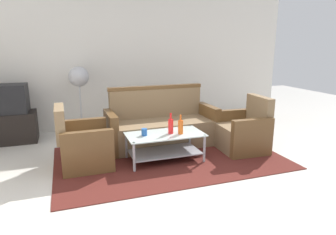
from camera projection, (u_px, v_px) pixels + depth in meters
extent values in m
plane|color=beige|center=(203.00, 184.00, 3.63)|extent=(14.00, 14.00, 0.00)
cube|color=silver|center=(140.00, 57.00, 6.10)|extent=(6.52, 0.12, 2.80)
cube|color=#511E19|center=(169.00, 158.00, 4.46)|extent=(3.26, 2.02, 0.01)
cube|color=#7F6647|center=(162.00, 133.00, 4.95)|extent=(1.61, 0.73, 0.42)
cube|color=#7F6647|center=(156.00, 103.00, 5.13)|extent=(1.60, 0.17, 0.48)
cube|color=brown|center=(208.00, 123.00, 5.20)|extent=(0.13, 0.70, 0.62)
cube|color=brown|center=(111.00, 132.00, 4.64)|extent=(0.13, 0.70, 0.62)
cube|color=brown|center=(156.00, 87.00, 5.07)|extent=(1.64, 0.13, 0.06)
cube|color=#7F6647|center=(86.00, 151.00, 4.14)|extent=(0.67, 0.61, 0.40)
cube|color=#7F6647|center=(60.00, 124.00, 3.94)|extent=(0.13, 0.60, 0.45)
cube|color=brown|center=(84.00, 138.00, 4.42)|extent=(0.66, 0.11, 0.58)
cube|color=brown|center=(88.00, 153.00, 3.82)|extent=(0.66, 0.11, 0.58)
cube|color=#7F6647|center=(240.00, 137.00, 4.75)|extent=(0.69, 0.63, 0.40)
cube|color=#7F6647|center=(259.00, 110.00, 4.73)|extent=(0.15, 0.61, 0.45)
cube|color=brown|center=(252.00, 138.00, 4.42)|extent=(0.66, 0.13, 0.58)
cube|color=brown|center=(231.00, 127.00, 5.03)|extent=(0.66, 0.13, 0.58)
cube|color=silver|center=(165.00, 134.00, 4.28)|extent=(1.10, 0.60, 0.02)
cube|color=#9E9EA5|center=(165.00, 152.00, 4.35)|extent=(1.00, 0.52, 0.02)
cylinder|color=#9E9EA5|center=(126.00, 145.00, 4.40)|extent=(0.04, 0.04, 0.40)
cylinder|color=#9E9EA5|center=(190.00, 138.00, 4.73)|extent=(0.04, 0.04, 0.40)
cylinder|color=#9E9EA5|center=(134.00, 157.00, 3.92)|extent=(0.04, 0.04, 0.40)
cylinder|color=#9E9EA5|center=(204.00, 148.00, 4.25)|extent=(0.04, 0.04, 0.40)
cylinder|color=red|center=(171.00, 126.00, 4.25)|extent=(0.07, 0.07, 0.21)
cylinder|color=red|center=(171.00, 116.00, 4.22)|extent=(0.03, 0.03, 0.09)
cylinder|color=#D85919|center=(181.00, 127.00, 4.23)|extent=(0.07, 0.07, 0.20)
cylinder|color=#D85919|center=(181.00, 118.00, 4.20)|extent=(0.03, 0.03, 0.08)
cylinder|color=#2659A5|center=(144.00, 132.00, 4.17)|extent=(0.08, 0.08, 0.10)
cube|color=black|center=(12.00, 127.00, 5.13)|extent=(0.80, 0.50, 0.52)
cube|color=black|center=(8.00, 99.00, 5.01)|extent=(0.61, 0.46, 0.48)
cube|color=black|center=(11.00, 97.00, 5.22)|extent=(0.51, 0.02, 0.36)
cylinder|color=#2D2D33|center=(83.00, 134.00, 5.61)|extent=(0.32, 0.32, 0.03)
cylinder|color=#B2B2B7|center=(81.00, 108.00, 5.49)|extent=(0.03, 0.03, 0.95)
sphere|color=#B2B2B7|center=(79.00, 76.00, 5.35)|extent=(0.36, 0.36, 0.36)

